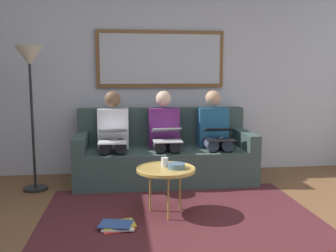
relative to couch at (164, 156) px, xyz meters
The scene contains 15 objects.
wall_rear 1.10m from the couch, 90.00° to the right, with size 6.00×0.12×2.60m, color #B7BCC6.
area_rug 1.30m from the couch, 90.00° to the left, with size 2.60×1.80×0.01m, color #4C1E23.
couch is the anchor object (origin of this frame).
framed_mirror 1.30m from the couch, 90.00° to the right, with size 1.71×0.05×0.76m.
coffee_table 1.23m from the couch, 84.47° to the left, with size 0.57×0.57×0.46m.
cup 1.16m from the couch, 83.86° to the left, with size 0.07×0.07×0.09m, color silver.
bowl 1.24m from the couch, 89.06° to the left, with size 0.17×0.17×0.05m, color slate.
person_left 0.71m from the couch, behind, with size 0.38×0.58×1.14m.
laptop_black 0.78m from the couch, 153.82° to the left, with size 0.33×0.34×0.15m.
person_middle 0.31m from the couch, 90.00° to the left, with size 0.38×0.58×1.14m.
laptop_silver 0.44m from the couch, 90.00° to the left, with size 0.34×0.37×0.16m.
person_right 0.71m from the couch, ahead, with size 0.38×0.58×1.14m.
laptop_white 0.78m from the couch, 25.19° to the left, with size 0.33×0.39×0.17m.
magazine_stack 1.65m from the couch, 69.07° to the left, with size 0.34×0.29×0.04m.
standing_lamp 1.90m from the couch, ahead, with size 0.32×0.32×1.66m.
Camera 1 is at (0.53, 2.56, 1.33)m, focal length 39.98 mm.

